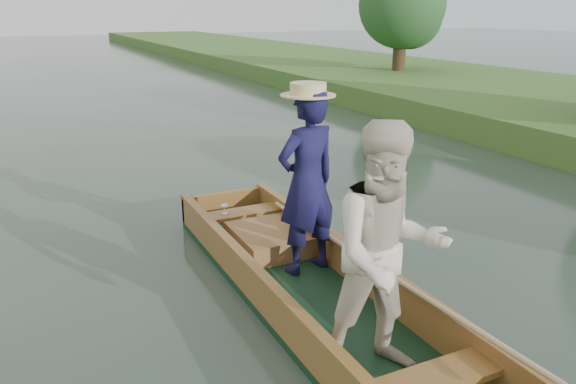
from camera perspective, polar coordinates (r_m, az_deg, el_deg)
name	(u,v)px	position (r m, az deg, el deg)	size (l,w,h in m)	color
ground	(316,308)	(5.27, 2.90, -11.73)	(120.00, 120.00, 0.00)	#283D30
trees_far	(91,13)	(11.75, -19.41, 16.81)	(22.84, 14.72, 4.49)	#47331E
punt	(336,247)	(4.77, 4.87, -5.56)	(1.17, 5.00, 1.95)	black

